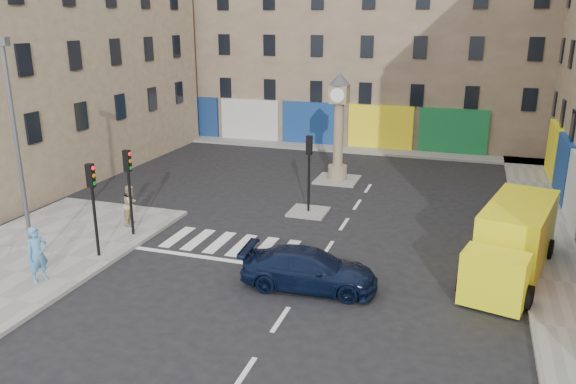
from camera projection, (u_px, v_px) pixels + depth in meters
The scene contains 17 objects.
ground at pixel (299, 291), 19.40m from camera, with size 120.00×120.00×0.00m, color black.
sidewalk_left at pixel (1, 270), 20.85m from camera, with size 7.00×16.00×0.15m, color gray.
sidewalk_right at pixel (543, 222), 25.86m from camera, with size 2.60×30.00×0.15m, color gray.
sidewalk_far at pixel (337, 148), 40.73m from camera, with size 32.00×2.40×0.15m, color gray.
island_near at pixel (308, 212), 27.25m from camera, with size 1.80×1.80×0.12m, color gray.
island_far at pixel (337, 180), 32.69m from camera, with size 2.40×2.40×0.12m, color gray.
building_far at pixel (357, 26), 43.51m from camera, with size 32.00×10.00×17.00m, color #8C775D.
building_left at pixel (57, 45), 33.76m from camera, with size 8.00×20.00×15.00m, color #9E8667.
traffic_light_left_near at pixel (93, 195), 21.29m from camera, with size 0.28×0.22×3.70m.
traffic_light_left_far at pixel (129, 179), 23.47m from camera, with size 0.28×0.22×3.70m.
traffic_light_island at pixel (309, 161), 26.50m from camera, with size 0.28×0.22×3.70m.
lamp_post at pixel (16, 143), 19.95m from camera, with size 0.50×0.25×8.30m.
clock_pillar at pixel (339, 120), 31.66m from camera, with size 1.20×1.20×6.10m.
navy_sedan at pixel (309, 269), 19.51m from camera, with size 1.93×4.76×1.38m, color black.
yellow_van at pixel (513, 241), 20.53m from camera, with size 3.62×7.21×2.52m.
pedestrian_blue at pixel (37, 254), 19.59m from camera, with size 0.73×0.48×2.01m, color #518ABA.
pedestrian_tan at pixel (131, 205), 25.12m from camera, with size 0.88×0.69×1.82m, color tan.
Camera 1 is at (5.11, -16.77, 9.02)m, focal length 35.00 mm.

